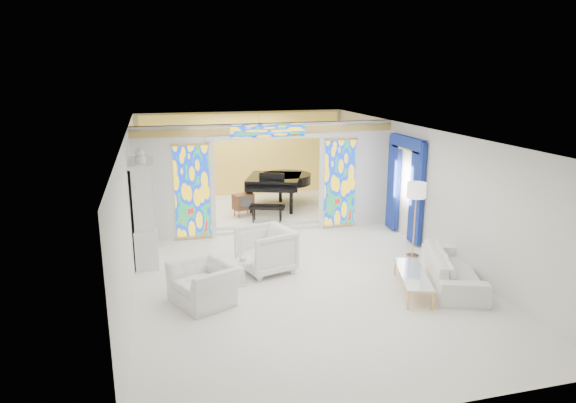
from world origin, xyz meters
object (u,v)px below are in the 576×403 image
object	(u,v)px
coffee_table	(413,275)
sofa	(453,269)
tv_console	(243,202)
armchair_right	(266,250)
armchair_left	(205,283)
china_cabinet	(145,213)
grand_piano	(279,181)

from	to	relation	value
coffee_table	sofa	bearing A→B (deg)	6.36
tv_console	armchair_right	bearing A→B (deg)	-111.30
armchair_left	coffee_table	size ratio (longest dim) A/B	0.65
sofa	coffee_table	world-z (taller)	sofa
armchair_left	tv_console	world-z (taller)	tv_console
armchair_right	tv_console	size ratio (longest dim) A/B	1.66
tv_console	sofa	bearing A→B (deg)	-77.31
china_cabinet	armchair_right	bearing A→B (deg)	-27.81
coffee_table	tv_console	xyz separation A→B (m)	(-2.45, 5.75, 0.24)
armchair_left	armchair_right	world-z (taller)	armchair_right
grand_piano	tv_console	xyz separation A→B (m)	(-1.29, -0.79, -0.39)
armchair_left	armchair_right	distance (m)	1.93
china_cabinet	tv_console	xyz separation A→B (m)	(2.74, 2.59, -0.56)
armchair_right	grand_piano	xyz separation A→B (m)	(1.48, 4.72, 0.50)
sofa	tv_console	xyz separation A→B (m)	(-3.43, 5.64, 0.26)
armchair_right	armchair_left	bearing A→B (deg)	-66.62
armchair_left	tv_console	bearing A→B (deg)	137.08
china_cabinet	grand_piano	xyz separation A→B (m)	(4.03, 3.37, -0.18)
sofa	grand_piano	distance (m)	6.80
china_cabinet	grand_piano	world-z (taller)	china_cabinet
sofa	armchair_right	bearing A→B (deg)	85.24
armchair_right	coffee_table	distance (m)	3.20
sofa	tv_console	distance (m)	6.60
coffee_table	grand_piano	world-z (taller)	grand_piano
armchair_right	grand_piano	distance (m)	4.97
armchair_right	sofa	distance (m)	4.00
china_cabinet	sofa	xyz separation A→B (m)	(6.17, -3.05, -0.82)
grand_piano	tv_console	world-z (taller)	grand_piano
sofa	grand_piano	size ratio (longest dim) A/B	0.76
armchair_right	coffee_table	size ratio (longest dim) A/B	0.59
armchair_left	tv_console	size ratio (longest dim) A/B	1.82
china_cabinet	tv_console	world-z (taller)	china_cabinet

